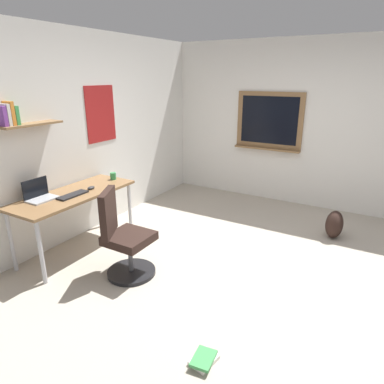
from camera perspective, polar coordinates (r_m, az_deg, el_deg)
ground_plane at (r=3.89m, az=10.54°, el=-13.13°), size 5.20×5.20×0.00m
wall_back at (r=4.74m, az=-17.74°, el=9.04°), size 5.00×0.30×2.60m
wall_right at (r=5.74m, az=19.65°, el=10.40°), size 0.22×5.00×2.60m
desk at (r=4.24m, az=-19.10°, el=-1.10°), size 1.50×0.61×0.74m
office_chair at (r=3.69m, az=-11.40°, el=-7.82°), size 0.55×0.56×0.95m
laptop at (r=4.12m, az=-24.12°, el=-0.41°), size 0.31×0.21×0.23m
keyboard at (r=4.12m, az=-19.30°, el=-0.48°), size 0.37×0.13×0.02m
computer_mouse at (r=4.29m, az=-16.53°, el=0.68°), size 0.10×0.06×0.03m
coffee_mug at (r=4.61m, az=-13.05°, el=2.62°), size 0.08×0.08×0.09m
backpack at (r=4.88m, az=22.69°, el=-5.01°), size 0.32×0.22×0.37m
book_stack_on_floor at (r=2.84m, az=1.99°, el=-26.17°), size 0.25×0.18×0.06m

